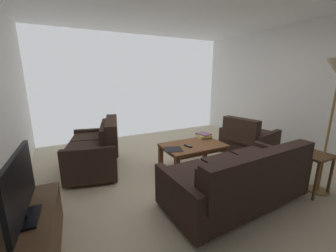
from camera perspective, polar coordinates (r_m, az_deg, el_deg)
The scene contains 13 objects.
ground_plane at distance 3.50m, azimuth 7.72°, elevation -13.65°, with size 5.06×5.56×0.01m, color beige.
wall_left at distance 5.04m, azimuth 32.94°, elevation 8.27°, with size 0.12×5.56×2.62m, color white.
sofa_main at distance 2.81m, azimuth 19.21°, elevation -13.66°, with size 1.91×0.96×0.80m.
loveseat_near at distance 3.74m, azimuth -19.02°, elevation -6.13°, with size 1.04×1.39×0.88m.
coffee_table at distance 3.59m, azimuth 6.94°, elevation -6.13°, with size 1.05×0.66×0.46m.
end_table at distance 3.50m, azimuth 34.91°, elevation -7.99°, with size 0.41×0.41×0.56m.
tv_stand at distance 2.34m, azimuth -33.93°, elevation -25.00°, with size 0.48×1.20×0.44m.
flat_tv at distance 2.08m, azimuth -35.83°, elevation -13.67°, with size 0.22×0.86×0.56m.
armchair_side at distance 4.47m, azimuth 21.10°, elevation -3.52°, with size 1.00×1.05×0.82m.
coffee_mug at distance 3.42m, azimuth 34.29°, elevation -5.44°, with size 0.10×0.08×0.10m.
book_stack at distance 3.97m, azimuth 9.78°, elevation -2.60°, with size 0.27×0.31×0.08m.
tv_remote at distance 3.45m, azimuth 5.57°, elevation -5.53°, with size 0.08×0.17×0.02m.
loose_magazine at distance 3.30m, azimuth 1.46°, elevation -6.46°, with size 0.25×0.28×0.01m, color black.
Camera 1 is at (1.81, 2.53, 1.60)m, focal length 22.05 mm.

